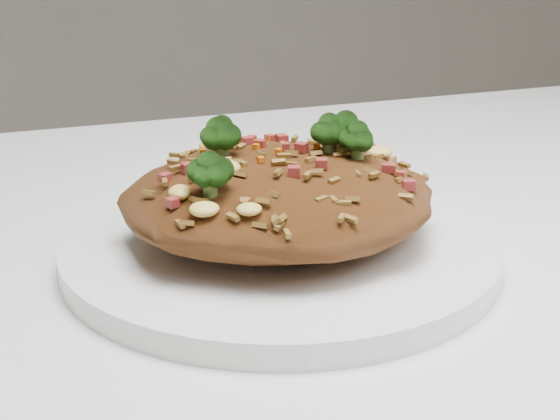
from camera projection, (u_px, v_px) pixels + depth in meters
name	position (u px, v px, depth m)	size (l,w,h in m)	color
plate	(280.00, 246.00, 0.44)	(0.25, 0.25, 0.01)	white
fried_rice	(280.00, 183.00, 0.43)	(0.17, 0.16, 0.07)	brown
fork	(317.00, 182.00, 0.53)	(0.13, 0.12, 0.00)	silver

